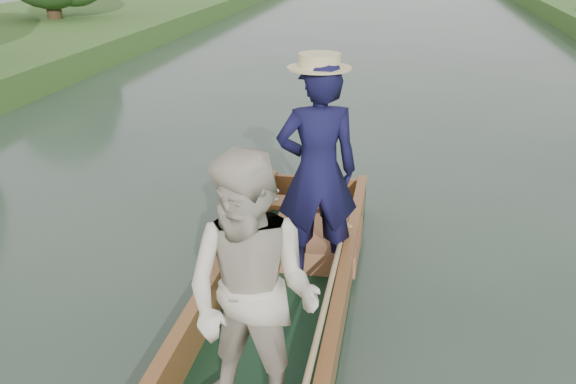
# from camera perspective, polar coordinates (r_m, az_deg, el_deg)

# --- Properties ---
(ground) EXTENTS (120.00, 120.00, 0.00)m
(ground) POSITION_cam_1_polar(r_m,az_deg,el_deg) (5.21, -1.18, -12.19)
(ground) COLOR #283D30
(ground) RESTS_ON ground
(punt) EXTENTS (1.18, 5.00, 2.03)m
(punt) POSITION_cam_1_polar(r_m,az_deg,el_deg) (4.73, -0.38, -6.21)
(punt) COLOR black
(punt) RESTS_ON ground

